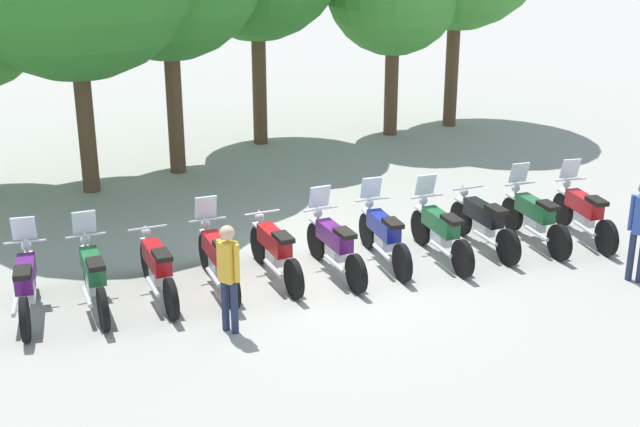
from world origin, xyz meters
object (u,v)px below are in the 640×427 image
(motorcycle_8, at_px, (483,222))
(motorcycle_0, at_px, (26,283))
(motorcycle_1, at_px, (93,275))
(person_1, at_px, (228,271))
(motorcycle_3, at_px, (217,257))
(motorcycle_10, at_px, (583,212))
(motorcycle_9, at_px, (534,217))
(motorcycle_6, at_px, (383,234))
(motorcycle_4, at_px, (275,250))
(motorcycle_5, at_px, (334,245))
(motorcycle_2, at_px, (157,268))
(motorcycle_7, at_px, (440,231))

(motorcycle_8, bearing_deg, motorcycle_0, 88.06)
(motorcycle_1, bearing_deg, person_1, -133.12)
(motorcycle_3, height_order, motorcycle_10, same)
(motorcycle_3, distance_m, motorcycle_9, 5.84)
(motorcycle_6, distance_m, motorcycle_9, 2.93)
(motorcycle_1, distance_m, motorcycle_4, 2.90)
(motorcycle_1, bearing_deg, motorcycle_10, -93.19)
(motorcycle_10, relative_size, person_1, 1.32)
(motorcycle_6, bearing_deg, motorcycle_4, 92.06)
(motorcycle_5, xyz_separation_m, motorcycle_8, (2.89, -0.24, -0.01))
(motorcycle_2, xyz_separation_m, motorcycle_7, (4.81, -0.72, 0.01))
(motorcycle_0, height_order, motorcycle_8, motorcycle_0)
(motorcycle_10, bearing_deg, motorcycle_9, 90.78)
(motorcycle_3, height_order, motorcycle_5, same)
(motorcycle_2, height_order, motorcycle_3, motorcycle_3)
(motorcycle_1, xyz_separation_m, motorcycle_4, (2.88, -0.31, -0.01))
(motorcycle_4, height_order, motorcycle_6, motorcycle_6)
(motorcycle_0, xyz_separation_m, motorcycle_6, (5.77, -0.72, 0.00))
(motorcycle_7, distance_m, motorcycle_8, 0.96)
(motorcycle_4, bearing_deg, motorcycle_9, -95.47)
(person_1, bearing_deg, motorcycle_7, 163.27)
(motorcycle_2, relative_size, motorcycle_3, 1.00)
(motorcycle_7, height_order, motorcycle_9, same)
(motorcycle_1, bearing_deg, motorcycle_4, -90.99)
(motorcycle_8, relative_size, motorcycle_9, 1.00)
(motorcycle_7, bearing_deg, person_1, 108.88)
(motorcycle_2, xyz_separation_m, motorcycle_5, (2.89, -0.45, 0.01))
(motorcycle_7, bearing_deg, motorcycle_10, -90.75)
(motorcycle_2, height_order, motorcycle_9, motorcycle_9)
(motorcycle_2, bearing_deg, motorcycle_10, -94.49)
(motorcycle_3, bearing_deg, motorcycle_2, 91.59)
(motorcycle_5, height_order, motorcycle_10, same)
(motorcycle_4, xyz_separation_m, person_1, (-1.35, -1.41, 0.45))
(motorcycle_3, height_order, motorcycle_9, same)
(motorcycle_2, distance_m, motorcycle_4, 1.93)
(motorcycle_0, height_order, motorcycle_6, same)
(motorcycle_0, xyz_separation_m, motorcycle_5, (4.80, -0.75, 0.00))
(motorcycle_4, distance_m, motorcycle_6, 1.94)
(motorcycle_7, distance_m, person_1, 4.35)
(motorcycle_2, xyz_separation_m, motorcycle_4, (1.92, -0.18, 0.00))
(motorcycle_10, bearing_deg, motorcycle_7, 95.63)
(motorcycle_1, xyz_separation_m, person_1, (1.53, -1.72, 0.43))
(motorcycle_2, distance_m, motorcycle_7, 4.87)
(motorcycle_2, bearing_deg, person_1, -156.27)
(motorcycle_2, xyz_separation_m, motorcycle_10, (7.70, -1.14, 0.01))
(motorcycle_1, xyz_separation_m, motorcycle_8, (6.73, -0.82, -0.01))
(motorcycle_0, xyz_separation_m, motorcycle_3, (2.88, -0.37, 0.00))
(motorcycle_5, height_order, motorcycle_8, motorcycle_5)
(motorcycle_3, relative_size, motorcycle_8, 1.00)
(motorcycle_1, relative_size, motorcycle_9, 1.00)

